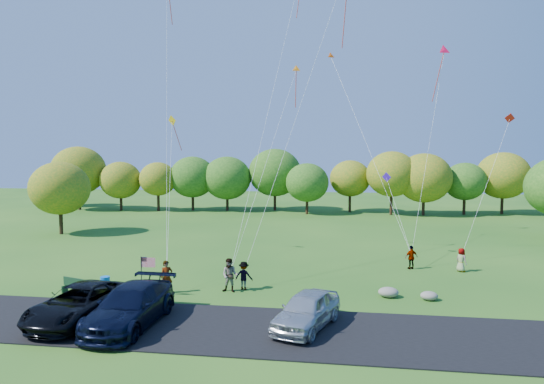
{
  "coord_description": "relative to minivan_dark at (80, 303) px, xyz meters",
  "views": [
    {
      "loc": [
        4.67,
        -24.56,
        7.93
      ],
      "look_at": [
        0.2,
        6.0,
        5.33
      ],
      "focal_mm": 32.0,
      "sensor_mm": 36.0,
      "label": 1
    }
  ],
  "objects": [
    {
      "name": "trash_barrel",
      "position": [
        -1.32,
        4.99,
        -0.49
      ],
      "size": [
        0.53,
        0.53,
        0.8
      ],
      "primitive_type": "cylinder",
      "color": "blue",
      "rests_on": "ground"
    },
    {
      "name": "minivan_silver",
      "position": [
        10.5,
        0.66,
        -0.03
      ],
      "size": [
        3.3,
        5.07,
        1.6
      ],
      "primitive_type": "imported",
      "rotation": [
        0.0,
        0.0,
        -0.32
      ],
      "color": "#B3B8BF",
      "rests_on": "asphalt_lane"
    },
    {
      "name": "flyer_d",
      "position": [
        16.68,
        12.71,
        -0.09
      ],
      "size": [
        1.02,
        0.75,
        1.6
      ],
      "primitive_type": "imported",
      "rotation": [
        0.0,
        0.0,
        3.57
      ],
      "color": "#4C4C59",
      "rests_on": "ground"
    },
    {
      "name": "kites_aloft",
      "position": [
        10.67,
        17.24,
        17.85
      ],
      "size": [
        25.05,
        9.2,
        19.33
      ],
      "color": "#C64216",
      "rests_on": "ground"
    },
    {
      "name": "flyer_b",
      "position": [
        5.8,
        5.72,
        0.07
      ],
      "size": [
        0.99,
        0.8,
        1.92
      ],
      "primitive_type": "imported",
      "rotation": [
        0.0,
        0.0,
        -0.08
      ],
      "color": "#4C4C59",
      "rests_on": "ground"
    },
    {
      "name": "flyer_a",
      "position": [
        2.35,
        4.98,
        0.03
      ],
      "size": [
        0.8,
        0.74,
        1.84
      ],
      "primitive_type": "imported",
      "rotation": [
        0.0,
        0.0,
        0.58
      ],
      "color": "#4C4C59",
      "rests_on": "ground"
    },
    {
      "name": "minivan_navy",
      "position": [
        2.59,
        -0.23,
        0.06
      ],
      "size": [
        2.65,
        6.17,
        1.77
      ],
      "primitive_type": "imported",
      "rotation": [
        0.0,
        0.0,
        -0.03
      ],
      "color": "black",
      "rests_on": "asphalt_lane"
    },
    {
      "name": "flag_assembly",
      "position": [
        1.48,
        4.12,
        0.77
      ],
      "size": [
        0.83,
        0.54,
        2.24
      ],
      "color": "black",
      "rests_on": "ground"
    },
    {
      "name": "ground",
      "position": [
        7.36,
        4.12,
        -0.89
      ],
      "size": [
        140.0,
        140.0,
        0.0
      ],
      "primitive_type": "plane",
      "color": "#205418",
      "rests_on": "ground"
    },
    {
      "name": "boulder_far",
      "position": [
        16.67,
        5.78,
        -0.65
      ],
      "size": [
        0.91,
        0.76,
        0.48
      ],
      "primitive_type": "ellipsoid",
      "color": "gray",
      "rests_on": "ground"
    },
    {
      "name": "asphalt_lane",
      "position": [
        7.36,
        0.12,
        -0.86
      ],
      "size": [
        44.0,
        6.0,
        0.06
      ],
      "primitive_type": "cube",
      "color": "black",
      "rests_on": "ground"
    },
    {
      "name": "boulder_near",
      "position": [
        14.57,
        6.01,
        -0.61
      ],
      "size": [
        1.1,
        0.86,
        0.55
      ],
      "primitive_type": "ellipsoid",
      "color": "gray",
      "rests_on": "ground"
    },
    {
      "name": "treeline",
      "position": [
        6.14,
        40.01,
        3.66
      ],
      "size": [
        75.95,
        27.11,
        7.9
      ],
      "color": "#382314",
      "rests_on": "ground"
    },
    {
      "name": "minivan_dark",
      "position": [
        0.0,
        0.0,
        0.0
      ],
      "size": [
        3.26,
        6.19,
        1.66
      ],
      "primitive_type": "imported",
      "rotation": [
        0.0,
        0.0,
        -0.09
      ],
      "color": "black",
      "rests_on": "asphalt_lane"
    },
    {
      "name": "flyer_e",
      "position": [
        19.84,
        12.46,
        -0.1
      ],
      "size": [
        0.85,
        0.91,
        1.57
      ],
      "primitive_type": "imported",
      "rotation": [
        0.0,
        0.0,
        2.2
      ],
      "color": "#4C4C59",
      "rests_on": "ground"
    },
    {
      "name": "flyer_c",
      "position": [
        6.48,
        6.33,
        -0.08
      ],
      "size": [
        1.1,
        0.7,
        1.62
      ],
      "primitive_type": "imported",
      "rotation": [
        0.0,
        0.0,
        3.04
      ],
      "color": "#4C4C59",
      "rests_on": "ground"
    },
    {
      "name": "park_bench",
      "position": [
        -2.78,
        4.27,
        -0.42
      ],
      "size": [
        1.54,
        0.73,
        0.88
      ],
      "rotation": [
        0.0,
        0.0,
        -0.32
      ],
      "color": "#12331B",
      "rests_on": "ground"
    }
  ]
}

